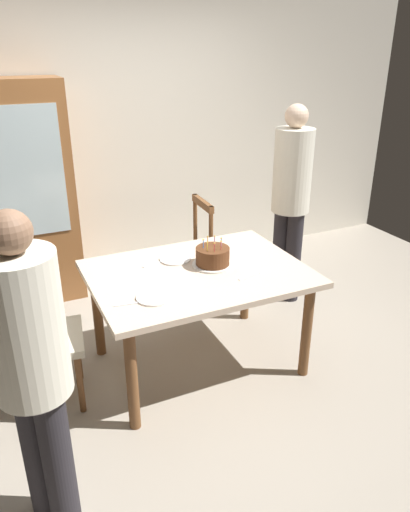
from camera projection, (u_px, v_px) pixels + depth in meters
ground at (199, 362)px, 3.54m from camera, size 6.40×6.40×0.00m
back_wall at (117, 141)px, 4.55m from camera, size 6.40×0.10×2.60m
dining_table at (198, 283)px, 3.28m from camera, size 1.43×1.04×0.74m
birthday_cake at (213, 257)px, 3.30m from camera, size 0.28×0.28×0.20m
plate_near_celebrant at (154, 297)px, 2.89m from camera, size 0.22×0.22×0.01m
plate_far_side at (175, 259)px, 3.41m from camera, size 0.22×0.22×0.01m
fork_near_celebrant at (129, 304)px, 2.83m from camera, size 0.18×0.04×0.01m
fork_far_side at (154, 264)px, 3.34m from camera, size 0.18×0.05×0.01m
fork_near_guest at (250, 276)px, 3.16m from camera, size 0.18×0.05×0.01m
chair_spindle_back at (184, 257)px, 4.15m from camera, size 0.46×0.46×0.95m
chair_upholstered at (30, 331)px, 2.95m from camera, size 0.50×0.50×0.95m
person_celebrant at (32, 365)px, 2.03m from camera, size 0.32×0.32×1.59m
person_guest at (291, 194)px, 4.08m from camera, size 0.32×0.32×1.71m
china_cabinet at (5, 199)px, 4.04m from camera, size 1.10×0.45×1.90m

